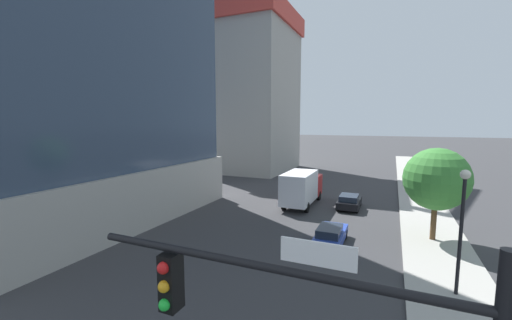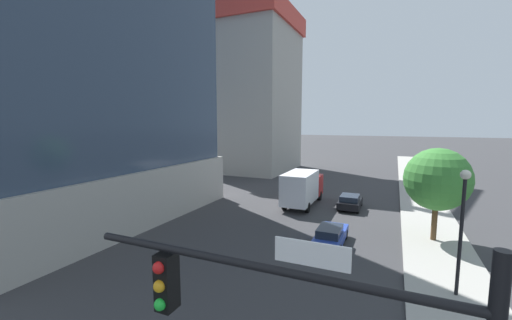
{
  "view_description": "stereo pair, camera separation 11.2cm",
  "coord_description": "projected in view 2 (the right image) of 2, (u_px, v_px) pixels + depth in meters",
  "views": [
    {
      "loc": [
        5.67,
        -1.67,
        8.18
      ],
      "look_at": [
        -1.84,
        15.59,
        5.91
      ],
      "focal_mm": 22.04,
      "sensor_mm": 36.0,
      "label": 1
    },
    {
      "loc": [
        5.78,
        -1.62,
        8.18
      ],
      "look_at": [
        -1.84,
        15.59,
        5.91
      ],
      "focal_mm": 22.04,
      "sensor_mm": 36.0,
      "label": 2
    }
  ],
  "objects": [
    {
      "name": "sidewalk",
      "position": [
        439.0,
        254.0,
        19.45
      ],
      "size": [
        4.17,
        120.0,
        0.15
      ],
      "primitive_type": "cube",
      "color": "#9E9B93",
      "rests_on": "ground"
    },
    {
      "name": "construction_building",
      "position": [
        249.0,
        84.0,
        53.41
      ],
      "size": [
        16.67,
        18.54,
        36.14
      ],
      "color": "#9E9B93",
      "rests_on": "ground"
    },
    {
      "name": "street_lamp",
      "position": [
        462.0,
        214.0,
        14.25
      ],
      "size": [
        0.44,
        0.44,
        5.92
      ],
      "color": "black",
      "rests_on": "sidewalk"
    },
    {
      "name": "street_tree",
      "position": [
        437.0,
        179.0,
        21.12
      ],
      "size": [
        4.22,
        4.22,
        6.33
      ],
      "color": "brown",
      "rests_on": "sidewalk"
    },
    {
      "name": "car_black",
      "position": [
        350.0,
        201.0,
        29.79
      ],
      "size": [
        1.93,
        4.13,
        1.4
      ],
      "color": "black",
      "rests_on": "ground"
    },
    {
      "name": "car_blue",
      "position": [
        331.0,
        235.0,
        20.89
      ],
      "size": [
        1.72,
        4.3,
        1.4
      ],
      "color": "#233D9E",
      "rests_on": "ground"
    },
    {
      "name": "box_truck",
      "position": [
        302.0,
        187.0,
        30.72
      ],
      "size": [
        2.48,
        7.3,
        3.44
      ],
      "color": "#B21E1E",
      "rests_on": "ground"
    }
  ]
}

